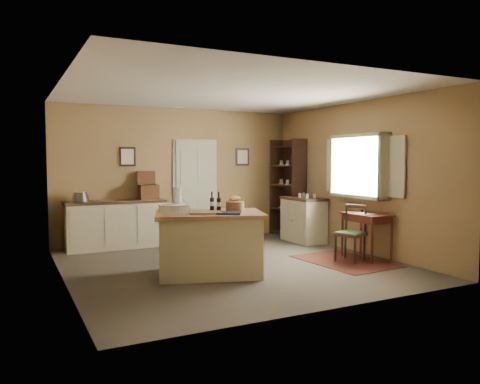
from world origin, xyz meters
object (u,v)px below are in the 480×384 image
Objects in this scene: work_island at (209,242)px; right_cabinet at (303,219)px; desk_chair at (350,234)px; shelving_unit at (289,188)px; writing_desk at (366,220)px; sideboard at (116,223)px.

work_island reaches higher than right_cabinet.
desk_chair is 0.91× the size of right_cabinet.
work_island is 0.84× the size of shelving_unit.
work_island is 2.41m from desk_chair.
writing_desk is 0.39× the size of shelving_unit.
writing_desk is at bearing 14.30° from work_island.
work_island is 3.86m from shelving_unit.
writing_desk is 0.43m from desk_chair.
desk_chair is at bearing -101.27° from shelving_unit.
sideboard is 1.86× the size of right_cabinet.
sideboard is 2.26× the size of writing_desk.
shelving_unit reaches higher than right_cabinet.
work_island is at bearing -140.23° from shelving_unit.
writing_desk is (3.54, -2.83, 0.18)m from sideboard.
sideboard is 4.27m from desk_chair.
sideboard is at bearing 114.72° from desk_chair.
sideboard is 0.88× the size of shelving_unit.
sideboard reaches higher than right_cabinet.
desk_chair is at bearing 12.69° from work_island.
shelving_unit reaches higher than work_island.
right_cabinet is at bearing 55.60° from desk_chair.
desk_chair is at bearing -101.30° from right_cabinet.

